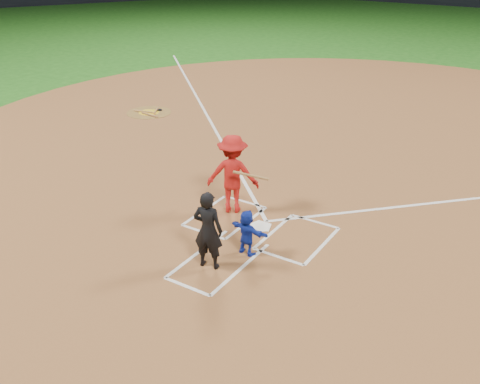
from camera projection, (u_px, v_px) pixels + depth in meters
The scene contains 13 objects.
ground at pixel (260, 227), 12.49m from camera, with size 120.00×120.00×0.00m, color #1D5A16.
home_plate_dirt at pixel (355, 149), 17.06m from camera, with size 28.00×28.00×0.01m, color brown.
home_plate at pixel (260, 226), 12.48m from camera, with size 0.60×0.60×0.02m, color white.
on_deck_circle at pixel (149, 112), 20.53m from camera, with size 1.70×1.70×0.01m, color brown.
on_deck_logo at pixel (149, 112), 20.53m from camera, with size 0.80×0.80×0.00m, color yellow.
on_deck_bat_a at pixel (156, 111), 20.63m from camera, with size 0.06×0.06×0.84m, color #975F37.
on_deck_bat_b at pixel (143, 111), 20.54m from camera, with size 0.06×0.06×0.84m, color #A06F3A.
on_deck_bat_c at pixel (150, 115), 20.14m from camera, with size 0.06×0.06×0.84m, color #9D6439.
bat_weight_donut at pixel (160, 110), 20.73m from camera, with size 0.19×0.19×0.05m, color black.
catcher at pixel (247, 233), 11.23m from camera, with size 0.95×0.30×1.02m, color #152DAF.
umpire at pixel (208, 230), 10.65m from camera, with size 0.61×0.40×1.68m, color black.
chalk_markings at pixel (346, 156), 16.51m from camera, with size 28.35×17.32×0.01m.
batter_at_plate at pixel (233, 174), 12.82m from camera, with size 1.68×1.19×1.96m.
Camera 1 is at (5.43, -9.46, 6.16)m, focal length 40.00 mm.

